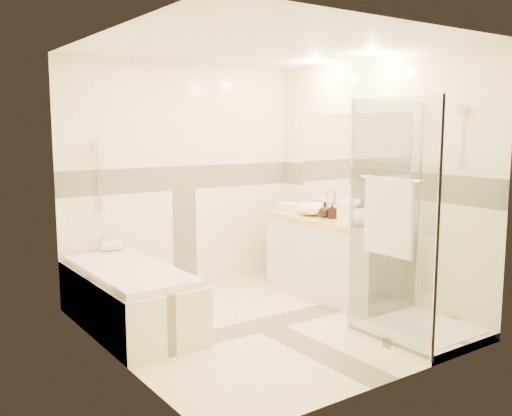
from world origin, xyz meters
TOP-DOWN VIEW (x-y plane):
  - room at (0.06, 0.01)m, footprint 2.82×3.02m
  - bathtub at (-1.02, 0.65)m, footprint 0.75×1.70m
  - vanity at (1.12, 0.30)m, footprint 0.58×1.62m
  - shower_enclosure at (0.83, -0.97)m, footprint 0.96×0.93m
  - vessel_sink_near at (1.10, 0.62)m, footprint 0.37×0.37m
  - vessel_sink_far at (1.10, -0.20)m, footprint 0.41×0.41m
  - faucet_near at (1.32, 0.62)m, footprint 0.10×0.03m
  - faucet_far at (1.32, -0.20)m, footprint 0.12×0.03m
  - amenity_bottle_a at (1.10, 0.29)m, footprint 0.10×0.10m
  - amenity_bottle_b at (1.10, 0.40)m, footprint 0.15×0.15m
  - folded_towels at (1.10, 1.02)m, footprint 0.20×0.30m
  - rolled_towel at (-0.89, 1.39)m, footprint 0.23×0.10m

SIDE VIEW (x-z plane):
  - bathtub at x=-1.02m, z-range 0.03..0.59m
  - vanity at x=1.12m, z-range 0.00..0.85m
  - shower_enclosure at x=0.83m, z-range -0.51..1.53m
  - rolled_towel at x=-0.89m, z-range 0.56..0.66m
  - folded_towels at x=1.10m, z-range 0.85..0.94m
  - vessel_sink_near at x=1.10m, z-range 0.85..1.00m
  - vessel_sink_far at x=1.10m, z-range 0.85..1.01m
  - amenity_bottle_b at x=1.10m, z-range 0.85..1.02m
  - amenity_bottle_a at x=1.10m, z-range 0.85..1.02m
  - faucet_near at x=1.32m, z-range 0.87..1.12m
  - faucet_far at x=1.32m, z-range 0.87..1.18m
  - room at x=0.06m, z-range 0.00..2.52m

